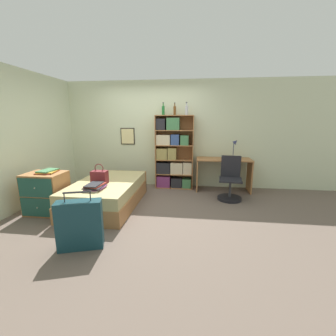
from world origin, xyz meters
name	(u,v)px	position (x,y,z in m)	size (l,w,h in m)	color
ground_plane	(139,207)	(0.00, 0.00, 0.00)	(14.00, 14.00, 0.00)	#66564C
wall_back	(154,134)	(0.00, 1.59, 1.30)	(10.00, 0.09, 2.60)	beige
wall_left	(27,139)	(-2.20, 0.00, 1.30)	(0.06, 10.00, 2.60)	beige
bed	(108,193)	(-0.64, 0.02, 0.24)	(1.14, 1.90, 0.49)	#A36B3D
handbag	(100,177)	(-0.70, -0.16, 0.62)	(0.28, 0.19, 0.38)	maroon
book_stack_on_bed	(95,186)	(-0.64, -0.50, 0.54)	(0.32, 0.39, 0.10)	silver
suitcase	(80,225)	(-0.41, -1.48, 0.33)	(0.60, 0.37, 0.78)	#143842
dresser	(46,193)	(-1.60, -0.46, 0.37)	(0.65, 0.55, 0.74)	#A36B3D
magazine_pile_on_dresser	(48,171)	(-1.56, -0.41, 0.76)	(0.33, 0.37, 0.05)	#B2382D
bookcase	(172,156)	(0.50, 1.37, 0.80)	(0.91, 0.33, 1.77)	#A36B3D
bottle_green	(163,110)	(0.27, 1.42, 1.88)	(0.07, 0.07, 0.30)	#1E6B2D
bottle_brown	(175,110)	(0.55, 1.42, 1.88)	(0.06, 0.06, 0.29)	brown
bottle_clear	(187,110)	(0.83, 1.35, 1.88)	(0.07, 0.07, 0.29)	#B7BCC1
desk	(223,168)	(1.72, 1.27, 0.54)	(1.26, 0.54, 0.77)	#A36B3D
desk_lamp	(235,145)	(1.96, 1.29, 1.09)	(0.17, 0.12, 0.47)	navy
desk_chair	(230,186)	(1.81, 0.68, 0.29)	(0.50, 0.51, 0.91)	black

